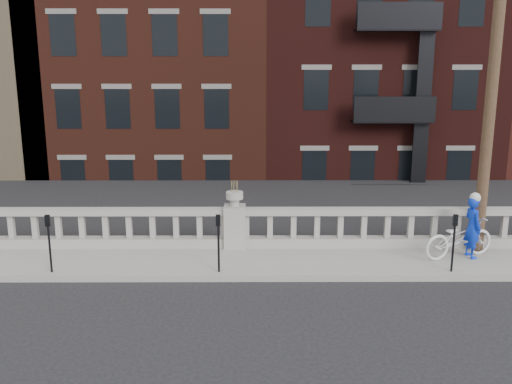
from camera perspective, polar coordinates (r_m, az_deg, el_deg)
The scene contains 11 objects.
ground at distance 11.36m, azimuth -2.75°, elevation -12.59°, with size 120.00×120.00×0.00m, color black.
sidewalk at distance 14.10m, azimuth -2.23°, elevation -7.00°, with size 32.00×2.20×0.15m, color gray.
balustrade at distance 14.82m, azimuth -2.13°, elevation -3.68°, with size 28.00×0.34×1.03m.
planter_pedestal at distance 14.76m, azimuth -2.13°, elevation -2.97°, with size 0.55×0.55×1.76m.
lower_level at distance 33.34m, azimuth -0.12°, elevation 9.25°, with size 80.00×44.00×20.80m.
utility_pole at distance 14.95m, azimuth 22.86°, elevation 13.34°, with size 1.60×0.28×10.00m.
parking_meter_a at distance 13.79m, azimuth -20.01°, elevation -4.24°, with size 0.10×0.09×1.36m.
parking_meter_b at distance 13.01m, azimuth -3.78°, elevation -4.48°, with size 0.10×0.09×1.36m.
parking_meter_c at distance 13.76m, azimuth 19.20°, elevation -4.22°, with size 0.10×0.09×1.36m.
bicycle at distance 14.89m, azimuth 19.64°, elevation -4.32°, with size 0.67×1.92×1.01m, color silver.
cyclist at distance 14.94m, azimuth 20.84°, elevation -3.32°, with size 0.56×0.37×1.53m, color #0D2ECA.
Camera 1 is at (0.49, -10.22, 4.95)m, focal length 40.00 mm.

